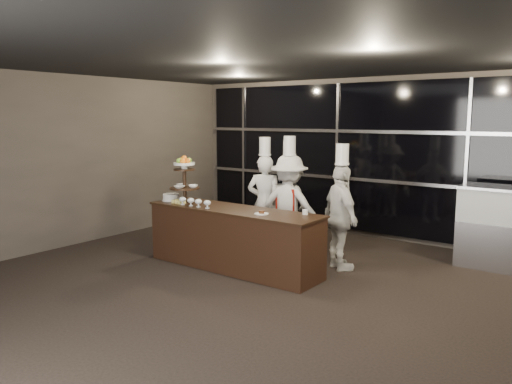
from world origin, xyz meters
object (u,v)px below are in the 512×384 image
Objects in this scene: display_stand at (184,176)px; layer_cake at (171,197)px; chef_a at (265,201)px; chef_c at (289,206)px; buffet_counter at (233,238)px; chef_d at (341,216)px; chef_b at (288,207)px.

display_stand reaches higher than layer_cake.
chef_a is 0.98× the size of chef_c.
chef_c is (0.34, 1.00, 0.38)m from buffet_counter.
display_stand is (-1.00, -0.00, 0.87)m from buffet_counter.
chef_c reaches higher than chef_d.
layer_cake is at bearing -169.43° from display_stand.
chef_b is (1.50, 1.20, -0.16)m from layer_cake.
display_stand is 1.45m from chef_a.
chef_c reaches higher than chef_a.
chef_a reaches higher than chef_b.
chef_b is at bearing 42.90° from display_stand.
buffet_counter is 1.33m from display_stand.
chef_a is at bearing 167.14° from chef_c.
chef_d is (2.30, 0.93, -0.53)m from display_stand.
chef_a is at bearing 55.78° from display_stand.
buffet_counter is 1.63m from chef_d.
layer_cake is 0.16× the size of chef_b.
display_stand is 2.48× the size of layer_cake.
chef_d is at bearing 35.45° from buffet_counter.
chef_a is 1.55m from chef_d.
buffet_counter is 1.37m from layer_cake.
chef_b reaches higher than buffet_counter.
display_stand is at bearing -143.41° from chef_c.
layer_cake is 1.92m from chef_c.
chef_b is at bearing 38.56° from layer_cake.
chef_c reaches higher than display_stand.
display_stand is at bearing -158.07° from chef_d.
buffet_counter is 1.50× the size of chef_b.
buffet_counter is 1.22m from chef_b.
layer_cake is at bearing -146.96° from chef_c.
display_stand is 0.39× the size of chef_b.
display_stand is at bearing -179.99° from buffet_counter.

